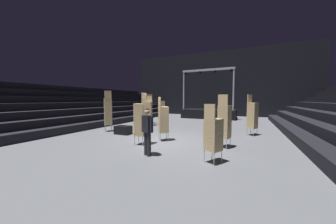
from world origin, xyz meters
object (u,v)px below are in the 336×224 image
stage_riser (209,113)px  chair_stack_aisle_left (163,119)px  chair_stack_front_right (224,121)px  chair_stack_front_left (108,111)px  chair_stack_mid_centre (140,119)px  chair_stack_rear_centre (213,134)px  chair_stack_rear_right (162,110)px  chair_stack_rear_left (252,115)px  equipment_road_case (123,130)px  chair_stack_mid_right (149,111)px  man_with_tie (147,129)px  chair_stack_mid_left (149,109)px

stage_riser → chair_stack_aisle_left: 11.34m
stage_riser → chair_stack_front_right: 11.77m
chair_stack_front_left → chair_stack_mid_centre: size_ratio=1.11×
chair_stack_rear_centre → chair_stack_aisle_left: 3.44m
chair_stack_front_right → chair_stack_front_left: bearing=-169.7°
chair_stack_front_left → chair_stack_rear_right: chair_stack_front_left is taller
stage_riser → chair_stack_rear_left: size_ratio=2.41×
chair_stack_aisle_left → chair_stack_mid_centre: bearing=-66.2°
stage_riser → equipment_road_case: 11.24m
chair_stack_mid_right → equipment_road_case: chair_stack_mid_right is taller
chair_stack_front_left → equipment_road_case: bearing=-63.1°
chair_stack_mid_right → man_with_tie: bearing=107.9°
chair_stack_mid_centre → chair_stack_rear_left: same height
chair_stack_front_left → chair_stack_front_right: chair_stack_front_left is taller
chair_stack_front_right → chair_stack_rear_left: (1.12, 3.25, 0.04)m
chair_stack_mid_right → chair_stack_front_left: bearing=58.4°
chair_stack_front_right → chair_stack_rear_left: chair_stack_rear_left is taller
chair_stack_front_right → chair_stack_mid_right: bearing=163.5°
chair_stack_front_left → chair_stack_mid_left: size_ratio=1.03×
chair_stack_mid_centre → chair_stack_rear_left: (4.58, 4.30, 0.00)m
chair_stack_front_right → chair_stack_mid_left: (-6.65, 4.96, 0.13)m
chair_stack_mid_right → chair_stack_rear_right: size_ratio=1.23×
chair_stack_front_left → chair_stack_rear_centre: size_ratio=1.36×
man_with_tie → chair_stack_rear_right: 11.70m
chair_stack_mid_left → chair_stack_rear_right: chair_stack_mid_left is taller
chair_stack_front_left → chair_stack_rear_right: (0.02, 7.63, -0.34)m
chair_stack_mid_centre → chair_stack_front_right: bearing=-80.9°
man_with_tie → chair_stack_rear_centre: 2.29m
chair_stack_front_right → chair_stack_mid_left: size_ratio=0.90×
chair_stack_rear_right → chair_stack_aisle_left: (4.26, -8.40, 0.13)m
chair_stack_mid_right → chair_stack_aisle_left: bearing=116.3°
man_with_tie → chair_stack_rear_right: size_ratio=0.92×
equipment_road_case → chair_stack_rear_centre: bearing=-23.9°
chair_stack_front_left → man_with_tie: bearing=-82.9°
man_with_tie → chair_stack_rear_right: chair_stack_rear_right is taller
equipment_road_case → chair_stack_front_left: bearing=167.1°
chair_stack_aisle_left → chair_stack_front_right: bearing=51.1°
chair_stack_mid_centre → chair_stack_mid_right: bearing=19.5°
chair_stack_rear_left → man_with_tie: bearing=-2.2°
chair_stack_mid_right → chair_stack_rear_left: (7.17, -0.74, 0.00)m
chair_stack_mid_centre → chair_stack_rear_left: size_ratio=1.00×
chair_stack_mid_left → chair_stack_rear_left: 7.96m
equipment_road_case → chair_stack_front_right: bearing=-4.9°
chair_stack_front_right → chair_stack_rear_right: size_ratio=1.18×
man_with_tie → chair_stack_mid_left: 8.38m
chair_stack_mid_centre → equipment_road_case: bearing=47.7°
chair_stack_front_left → stage_riser: bearing=18.1°
chair_stack_front_left → chair_stack_mid_left: chair_stack_front_left is taller
stage_riser → chair_stack_mid_left: size_ratio=2.24×
chair_stack_aisle_left → man_with_tie: bearing=-25.7°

